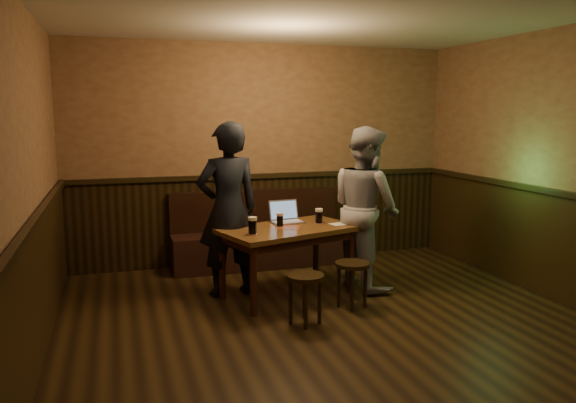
{
  "coord_description": "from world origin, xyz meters",
  "views": [
    {
      "loc": [
        -1.86,
        -4.02,
        1.94
      ],
      "look_at": [
        -0.17,
        1.4,
        1.04
      ],
      "focal_mm": 35.0,
      "sensor_mm": 36.0,
      "label": 1
    }
  ],
  "objects_px": {
    "stool_right": "(352,272)",
    "laptop": "(286,217)",
    "pint_right": "(319,216)",
    "bench": "(259,242)",
    "person_grey": "(365,208)",
    "pint_mid": "(280,220)",
    "stool_left": "(305,285)",
    "pint_left": "(253,226)",
    "pub_table": "(288,236)",
    "person_suit": "(228,210)"
  },
  "relations": [
    {
      "from": "stool_right",
      "to": "laptop",
      "type": "bearing_deg",
      "value": 118.43
    },
    {
      "from": "pint_right",
      "to": "laptop",
      "type": "height_order",
      "value": "laptop"
    },
    {
      "from": "pint_right",
      "to": "bench",
      "type": "bearing_deg",
      "value": 108.34
    },
    {
      "from": "pint_right",
      "to": "person_grey",
      "type": "xyz_separation_m",
      "value": [
        0.54,
        -0.02,
        0.07
      ]
    },
    {
      "from": "pint_mid",
      "to": "person_grey",
      "type": "relative_size",
      "value": 0.08
    },
    {
      "from": "bench",
      "to": "stool_left",
      "type": "xyz_separation_m",
      "value": [
        -0.09,
        -2.08,
        0.07
      ]
    },
    {
      "from": "laptop",
      "to": "person_grey",
      "type": "xyz_separation_m",
      "value": [
        0.86,
        -0.2,
        0.09
      ]
    },
    {
      "from": "pint_left",
      "to": "pint_right",
      "type": "distance_m",
      "value": 0.88
    },
    {
      "from": "stool_left",
      "to": "laptop",
      "type": "bearing_deg",
      "value": 82.25
    },
    {
      "from": "pub_table",
      "to": "person_grey",
      "type": "distance_m",
      "value": 0.96
    },
    {
      "from": "stool_left",
      "to": "pint_right",
      "type": "distance_m",
      "value": 1.13
    },
    {
      "from": "pint_mid",
      "to": "pint_right",
      "type": "distance_m",
      "value": 0.46
    },
    {
      "from": "person_suit",
      "to": "person_grey",
      "type": "relative_size",
      "value": 1.03
    },
    {
      "from": "bench",
      "to": "stool_right",
      "type": "xyz_separation_m",
      "value": [
        0.5,
        -1.8,
        0.06
      ]
    },
    {
      "from": "stool_left",
      "to": "person_suit",
      "type": "xyz_separation_m",
      "value": [
        -0.5,
        1.07,
        0.55
      ]
    },
    {
      "from": "pint_left",
      "to": "person_grey",
      "type": "xyz_separation_m",
      "value": [
        1.36,
        0.3,
        0.06
      ]
    },
    {
      "from": "pint_right",
      "to": "person_suit",
      "type": "relative_size",
      "value": 0.09
    },
    {
      "from": "stool_left",
      "to": "laptop",
      "type": "relative_size",
      "value": 1.33
    },
    {
      "from": "laptop",
      "to": "pint_right",
      "type": "bearing_deg",
      "value": -34.44
    },
    {
      "from": "stool_right",
      "to": "pint_left",
      "type": "xyz_separation_m",
      "value": [
        -0.94,
        0.32,
        0.46
      ]
    },
    {
      "from": "pub_table",
      "to": "stool_right",
      "type": "bearing_deg",
      "value": -64.61
    },
    {
      "from": "pint_mid",
      "to": "laptop",
      "type": "relative_size",
      "value": 0.42
    },
    {
      "from": "pub_table",
      "to": "pint_mid",
      "type": "xyz_separation_m",
      "value": [
        -0.07,
        0.05,
        0.17
      ]
    },
    {
      "from": "stool_right",
      "to": "person_suit",
      "type": "height_order",
      "value": "person_suit"
    },
    {
      "from": "pint_mid",
      "to": "person_suit",
      "type": "distance_m",
      "value": 0.56
    },
    {
      "from": "pub_table",
      "to": "pint_left",
      "type": "xyz_separation_m",
      "value": [
        -0.44,
        -0.23,
        0.19
      ]
    },
    {
      "from": "stool_right",
      "to": "pint_right",
      "type": "height_order",
      "value": "pint_right"
    },
    {
      "from": "pint_right",
      "to": "pint_left",
      "type": "bearing_deg",
      "value": -158.6
    },
    {
      "from": "stool_left",
      "to": "person_suit",
      "type": "height_order",
      "value": "person_suit"
    },
    {
      "from": "stool_left",
      "to": "person_grey",
      "type": "relative_size",
      "value": 0.26
    },
    {
      "from": "pint_left",
      "to": "pint_mid",
      "type": "distance_m",
      "value": 0.46
    },
    {
      "from": "laptop",
      "to": "person_suit",
      "type": "distance_m",
      "value": 0.66
    },
    {
      "from": "stool_left",
      "to": "pint_mid",
      "type": "relative_size",
      "value": 3.2
    },
    {
      "from": "bench",
      "to": "pint_left",
      "type": "xyz_separation_m",
      "value": [
        -0.44,
        -1.48,
        0.52
      ]
    },
    {
      "from": "stool_right",
      "to": "person_grey",
      "type": "distance_m",
      "value": 0.91
    },
    {
      "from": "stool_left",
      "to": "person_suit",
      "type": "distance_m",
      "value": 1.3
    },
    {
      "from": "bench",
      "to": "pint_right",
      "type": "xyz_separation_m",
      "value": [
        0.38,
        -1.15,
        0.52
      ]
    },
    {
      "from": "laptop",
      "to": "person_grey",
      "type": "relative_size",
      "value": 0.2
    },
    {
      "from": "stool_right",
      "to": "pint_mid",
      "type": "distance_m",
      "value": 0.94
    },
    {
      "from": "pint_mid",
      "to": "pint_right",
      "type": "height_order",
      "value": "pint_right"
    },
    {
      "from": "bench",
      "to": "laptop",
      "type": "xyz_separation_m",
      "value": [
        0.06,
        -0.98,
        0.5
      ]
    },
    {
      "from": "bench",
      "to": "person_grey",
      "type": "height_order",
      "value": "person_grey"
    },
    {
      "from": "pub_table",
      "to": "laptop",
      "type": "relative_size",
      "value": 4.39
    },
    {
      "from": "pub_table",
      "to": "pint_mid",
      "type": "height_order",
      "value": "pint_mid"
    },
    {
      "from": "bench",
      "to": "person_suit",
      "type": "bearing_deg",
      "value": -120.2
    },
    {
      "from": "pint_right",
      "to": "laptop",
      "type": "relative_size",
      "value": 0.46
    },
    {
      "from": "stool_left",
      "to": "pint_mid",
      "type": "bearing_deg",
      "value": 88.8
    },
    {
      "from": "stool_left",
      "to": "person_grey",
      "type": "bearing_deg",
      "value": 41.64
    },
    {
      "from": "pint_left",
      "to": "bench",
      "type": "bearing_deg",
      "value": 73.53
    },
    {
      "from": "stool_left",
      "to": "pint_mid",
      "type": "height_order",
      "value": "pint_mid"
    }
  ]
}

